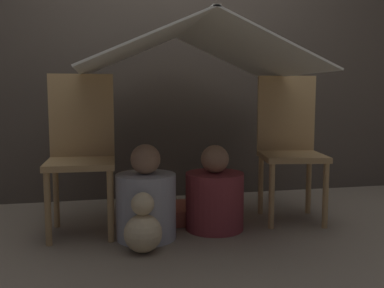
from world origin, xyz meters
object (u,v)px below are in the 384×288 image
at_px(person_front, 146,202).
at_px(person_second, 215,197).
at_px(chair_right, 289,142).
at_px(chair_left, 81,147).

distance_m(person_front, person_second, 0.45).
height_order(chair_right, person_front, chair_right).
relative_size(chair_right, person_front, 1.74).
xyz_separation_m(chair_left, person_front, (0.37, -0.24, -0.30)).
bearing_deg(person_front, person_second, 11.24).
bearing_deg(person_front, chair_left, 147.10).
distance_m(chair_left, chair_right, 1.36).
height_order(chair_right, person_second, chair_right).
xyz_separation_m(chair_left, chair_right, (1.36, -0.00, 0.00)).
bearing_deg(chair_left, person_front, -30.99).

